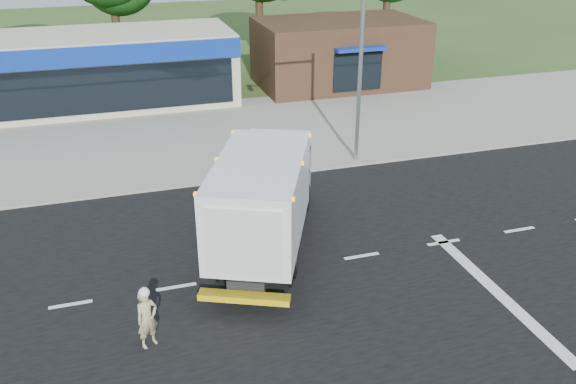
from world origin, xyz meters
The scene contains 10 objects.
ground centered at (0.00, 0.00, 0.00)m, with size 120.00×120.00×0.00m, color #385123.
road_asphalt centered at (0.00, 0.00, 0.00)m, with size 60.00×14.00×0.02m, color black.
sidewalk centered at (0.00, 8.20, 0.06)m, with size 60.00×2.40×0.12m, color gray.
parking_apron centered at (0.00, 14.00, 0.01)m, with size 60.00×9.00×0.02m, color gray.
lane_markings centered at (1.35, -1.35, 0.02)m, with size 55.20×7.00×0.01m.
ems_box_truck centered at (-2.83, 1.48, 2.01)m, with size 5.43×8.18×3.49m.
emergency_worker centered at (-7.00, -2.44, 0.87)m, with size 0.72×0.63×1.76m.
retail_strip_mall centered at (-9.00, 19.93, 2.01)m, with size 18.00×6.20×4.00m.
brown_storefront centered at (7.00, 19.98, 2.00)m, with size 10.00×6.70×4.00m.
traffic_signal_pole centered at (2.35, 7.60, 4.92)m, with size 3.51×0.25×8.00m.
Camera 1 is at (-7.30, -15.53, 10.31)m, focal length 38.00 mm.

